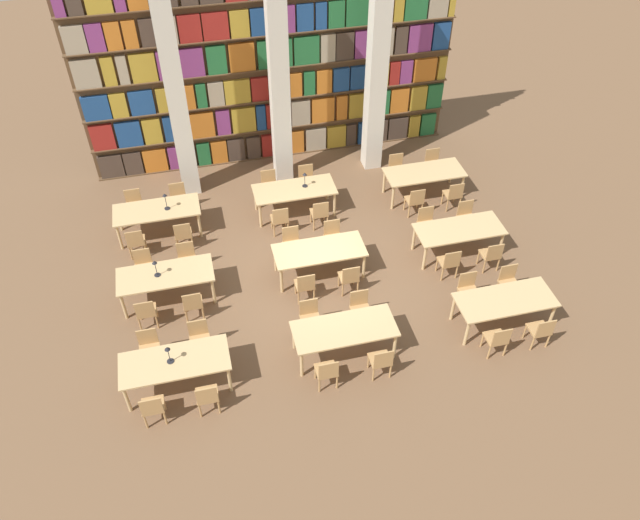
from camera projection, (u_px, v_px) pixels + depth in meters
name	position (u px, v px, depth m)	size (l,w,h in m)	color
ground_plane	(318.00, 275.00, 14.86)	(40.00, 40.00, 0.00)	brown
bookshelf_bank	(271.00, 70.00, 16.76)	(10.24, 0.35, 5.50)	brown
pillar_left	(175.00, 91.00, 15.28)	(0.48, 0.48, 6.00)	silver
pillar_center	(279.00, 79.00, 15.73)	(0.48, 0.48, 6.00)	silver
pillar_right	(377.00, 68.00, 16.18)	(0.48, 0.48, 6.00)	silver
reading_table_0	(175.00, 364.00, 12.07)	(2.12, 0.90, 0.78)	tan
chair_0	(153.00, 407.00, 11.62)	(0.42, 0.40, 0.87)	tan
chair_1	(149.00, 347.00, 12.67)	(0.42, 0.40, 0.87)	tan
chair_2	(207.00, 396.00, 11.80)	(0.42, 0.40, 0.87)	tan
chair_3	(199.00, 338.00, 12.84)	(0.42, 0.40, 0.87)	tan
desk_lamp_0	(168.00, 352.00, 11.81)	(0.14, 0.14, 0.43)	#232328
reading_table_1	(344.00, 331.00, 12.68)	(2.12, 0.90, 0.78)	tan
chair_4	(327.00, 371.00, 12.22)	(0.42, 0.40, 0.87)	tan
chair_5	(310.00, 317.00, 13.26)	(0.42, 0.40, 0.87)	tan
chair_6	(381.00, 361.00, 12.41)	(0.42, 0.40, 0.87)	tan
chair_7	(360.00, 308.00, 13.46)	(0.42, 0.40, 0.87)	tan
reading_table_2	(505.00, 302.00, 13.27)	(2.12, 0.90, 0.78)	tan
chair_8	(497.00, 339.00, 12.82)	(0.42, 0.40, 0.87)	tan
chair_9	(468.00, 289.00, 13.86)	(0.42, 0.40, 0.87)	tan
chair_10	(541.00, 330.00, 12.99)	(0.42, 0.40, 0.87)	tan
chair_11	(509.00, 282.00, 14.03)	(0.42, 0.40, 0.87)	tan
reading_table_3	(165.00, 277.00, 13.82)	(2.12, 0.90, 0.78)	tan
chair_12	(146.00, 312.00, 13.37)	(0.42, 0.40, 0.87)	tan
chair_13	(144.00, 266.00, 14.42)	(0.42, 0.40, 0.87)	tan
chair_14	(193.00, 303.00, 13.55)	(0.42, 0.40, 0.87)	tan
chair_15	(187.00, 259.00, 14.59)	(0.42, 0.40, 0.87)	tan
desk_lamp_1	(155.00, 266.00, 13.54)	(0.14, 0.14, 0.43)	#232328
reading_table_4	(319.00, 252.00, 14.41)	(2.12, 0.90, 0.78)	tan
chair_16	(305.00, 285.00, 13.96)	(0.42, 0.40, 0.87)	tan
chair_17	(292.00, 243.00, 15.00)	(0.42, 0.40, 0.87)	tan
chair_18	(349.00, 277.00, 14.14)	(0.42, 0.40, 0.87)	tan
chair_19	(333.00, 236.00, 15.18)	(0.42, 0.40, 0.87)	tan
reading_table_5	(459.00, 231.00, 14.96)	(2.12, 0.90, 0.78)	tan
chair_20	(449.00, 262.00, 14.51)	(0.42, 0.40, 0.87)	tan
chair_21	(426.00, 223.00, 15.55)	(0.42, 0.40, 0.87)	tan
chair_22	(491.00, 255.00, 14.69)	(0.42, 0.40, 0.87)	tan
chair_23	(466.00, 216.00, 15.73)	(0.42, 0.40, 0.87)	tan
reading_table_6	(157.00, 212.00, 15.50)	(2.12, 0.90, 0.78)	tan
chair_24	(136.00, 241.00, 15.04)	(0.42, 0.40, 0.87)	tan
chair_25	(134.00, 205.00, 16.08)	(0.42, 0.40, 0.87)	tan
chair_26	(183.00, 234.00, 15.23)	(0.42, 0.40, 0.87)	tan
chair_27	(179.00, 198.00, 16.27)	(0.42, 0.40, 0.87)	tan
desk_lamp_2	(165.00, 199.00, 15.24)	(0.14, 0.14, 0.47)	#232328
reading_table_7	(294.00, 191.00, 16.12)	(2.12, 0.90, 0.78)	tan
chair_28	(280.00, 219.00, 15.66)	(0.42, 0.40, 0.87)	tan
chair_29	(269.00, 185.00, 16.70)	(0.42, 0.40, 0.87)	tan
chair_30	(320.00, 213.00, 15.84)	(0.42, 0.40, 0.87)	tan
chair_31	(307.00, 180.00, 16.88)	(0.42, 0.40, 0.87)	tan
desk_lamp_3	(305.00, 177.00, 15.95)	(0.14, 0.14, 0.42)	#232328
reading_table_8	(424.00, 174.00, 16.67)	(2.12, 0.90, 0.78)	tan
chair_32	(415.00, 200.00, 16.22)	(0.42, 0.40, 0.87)	tan
chair_33	(397.00, 168.00, 17.26)	(0.42, 0.40, 0.87)	tan
chair_34	(453.00, 194.00, 16.40)	(0.42, 0.40, 0.87)	tan
chair_35	(433.00, 163.00, 17.45)	(0.42, 0.40, 0.87)	tan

